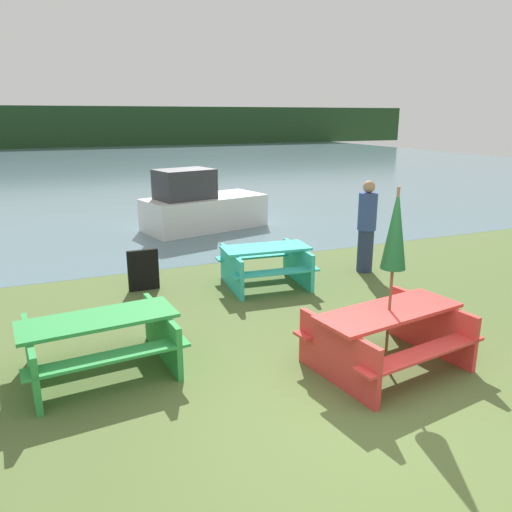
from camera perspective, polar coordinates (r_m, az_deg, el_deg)
name	(u,v)px	position (r m, az deg, el deg)	size (l,w,h in m)	color
ground_plane	(368,429)	(5.47, 12.69, -18.69)	(60.00, 60.00, 0.00)	#516633
water	(89,164)	(35.05, -18.58, 9.93)	(60.00, 50.00, 0.00)	slate
far_treeline	(69,127)	(54.89, -20.61, 13.67)	(80.00, 1.60, 4.00)	#1E3D1E
picnic_table_red	(388,332)	(6.47, 14.80, -8.42)	(2.08, 1.65, 0.77)	red
picnic_table_green	(100,338)	(6.43, -17.43, -8.98)	(1.95, 1.54, 0.72)	green
picnic_table_teal	(266,262)	(9.23, 1.10, -0.72)	(1.70, 1.51, 0.74)	#33B7A8
umbrella_darkgreen	(395,230)	(6.07, 15.65, 2.86)	(0.30, 0.30, 2.28)	brown
boat	(201,207)	(13.95, -6.36, 5.62)	(3.59, 2.23, 1.69)	silver
person	(367,227)	(10.18, 12.53, 3.28)	(0.37, 0.37, 1.84)	#283351
signboard	(143,270)	(9.21, -12.76, -1.58)	(0.55, 0.08, 0.75)	black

